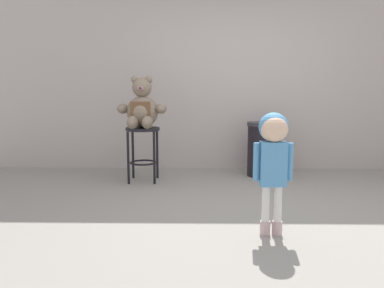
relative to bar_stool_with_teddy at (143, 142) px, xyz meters
The scene contains 6 objects.
ground_plane 1.92m from the bar_stool_with_teddy, 46.40° to the right, with size 24.00×24.00×0.00m, color gray.
building_wall 2.05m from the bar_stool_with_teddy, 37.73° to the left, with size 7.76×0.30×3.54m, color #B2A7A0.
bar_stool_with_teddy is the anchor object (origin of this frame).
teddy_bear 0.43m from the bar_stool_with_teddy, 90.00° to the right, with size 0.63×0.56×0.66m.
child_walking 2.24m from the bar_stool_with_teddy, 54.37° to the right, with size 0.31×0.25×0.98m.
trash_bin 1.67m from the bar_stool_with_teddy, 11.79° to the left, with size 0.48×0.48×0.75m.
Camera 1 is at (-0.57, -3.22, 1.10)m, focal length 33.37 mm.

